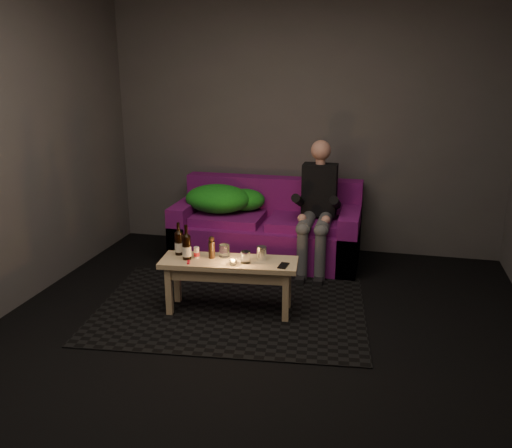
{
  "coord_description": "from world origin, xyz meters",
  "views": [
    {
      "loc": [
        0.8,
        -3.25,
        1.89
      ],
      "look_at": [
        -0.27,
        1.3,
        0.5
      ],
      "focal_mm": 38.0,
      "sensor_mm": 36.0,
      "label": 1
    }
  ],
  "objects_px": {
    "sofa": "(268,231)",
    "beer_bottle_a": "(179,243)",
    "person": "(317,204)",
    "coffee_table": "(229,270)",
    "steel_cup": "(262,253)",
    "beer_bottle_b": "(187,247)"
  },
  "relations": [
    {
      "from": "steel_cup",
      "to": "sofa",
      "type": "bearing_deg",
      "value": 99.87
    },
    {
      "from": "person",
      "to": "beer_bottle_b",
      "type": "relative_size",
      "value": 4.37
    },
    {
      "from": "person",
      "to": "coffee_table",
      "type": "xyz_separation_m",
      "value": [
        -0.54,
        -1.14,
        -0.27
      ]
    },
    {
      "from": "person",
      "to": "coffee_table",
      "type": "bearing_deg",
      "value": -115.18
    },
    {
      "from": "person",
      "to": "beer_bottle_b",
      "type": "xyz_separation_m",
      "value": [
        -0.86,
        -1.19,
        -0.09
      ]
    },
    {
      "from": "beer_bottle_b",
      "to": "sofa",
      "type": "bearing_deg",
      "value": 75.15
    },
    {
      "from": "sofa",
      "to": "coffee_table",
      "type": "relative_size",
      "value": 1.66
    },
    {
      "from": "person",
      "to": "sofa",
      "type": "bearing_deg",
      "value": 163.76
    },
    {
      "from": "sofa",
      "to": "beer_bottle_a",
      "type": "xyz_separation_m",
      "value": [
        -0.45,
        -1.25,
        0.25
      ]
    },
    {
      "from": "sofa",
      "to": "beer_bottle_a",
      "type": "distance_m",
      "value": 1.35
    },
    {
      "from": "sofa",
      "to": "coffee_table",
      "type": "bearing_deg",
      "value": -91.4
    },
    {
      "from": "sofa",
      "to": "coffee_table",
      "type": "xyz_separation_m",
      "value": [
        -0.03,
        -1.29,
        0.07
      ]
    },
    {
      "from": "sofa",
      "to": "person",
      "type": "xyz_separation_m",
      "value": [
        0.5,
        -0.15,
        0.34
      ]
    },
    {
      "from": "beer_bottle_a",
      "to": "steel_cup",
      "type": "distance_m",
      "value": 0.67
    },
    {
      "from": "beer_bottle_b",
      "to": "steel_cup",
      "type": "relative_size",
      "value": 2.63
    },
    {
      "from": "beer_bottle_a",
      "to": "beer_bottle_b",
      "type": "height_order",
      "value": "beer_bottle_b"
    },
    {
      "from": "person",
      "to": "coffee_table",
      "type": "height_order",
      "value": "person"
    },
    {
      "from": "beer_bottle_a",
      "to": "sofa",
      "type": "bearing_deg",
      "value": 70.14
    },
    {
      "from": "person",
      "to": "steel_cup",
      "type": "distance_m",
      "value": 1.12
    },
    {
      "from": "coffee_table",
      "to": "steel_cup",
      "type": "distance_m",
      "value": 0.28
    },
    {
      "from": "sofa",
      "to": "beer_bottle_b",
      "type": "distance_m",
      "value": 1.41
    },
    {
      "from": "beer_bottle_a",
      "to": "beer_bottle_b",
      "type": "relative_size",
      "value": 0.96
    }
  ]
}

